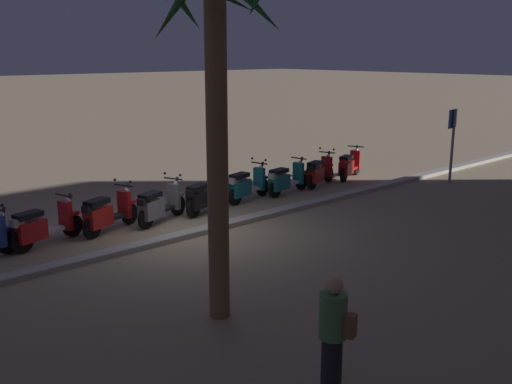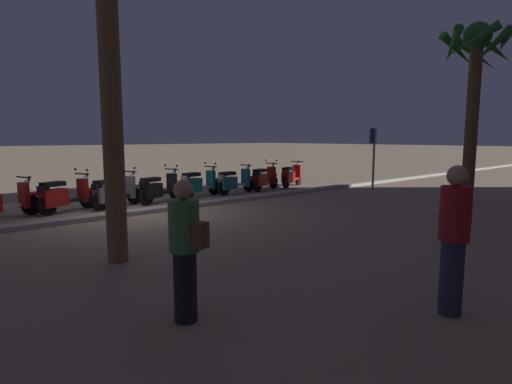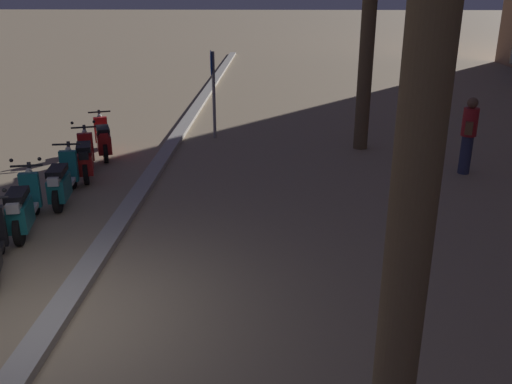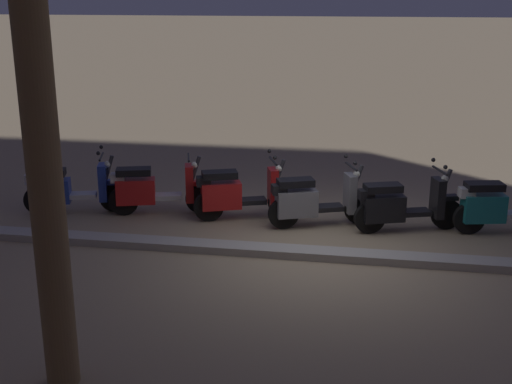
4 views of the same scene
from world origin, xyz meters
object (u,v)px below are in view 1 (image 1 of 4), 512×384
scooter_red_mid_front (349,166)px  crossing_sign (452,137)px  scooter_grey_gap_after_mid (159,206)px  pedestrian_window_shopping (333,335)px  scooter_red_far_back (319,172)px  scooter_red_mid_rear (107,214)px  scooter_teal_last_in_row (285,180)px  scooter_red_second_in_line (42,227)px  scooter_black_tail_end (205,197)px  scooter_teal_lead_nearest (246,186)px  palm_tree_far_corner (216,40)px

scooter_red_mid_front → crossing_sign: (-1.99, 2.57, 1.05)m
scooter_grey_gap_after_mid → pedestrian_window_shopping: bearing=72.5°
scooter_red_far_back → scooter_red_mid_rear: (7.34, -0.07, 0.01)m
scooter_teal_last_in_row → scooter_grey_gap_after_mid: bearing=0.5°
scooter_red_far_back → scooter_red_second_in_line: size_ratio=0.94×
scooter_teal_last_in_row → crossing_sign: 5.78m
scooter_red_far_back → scooter_grey_gap_after_mid: 6.01m
scooter_red_far_back → scooter_black_tail_end: size_ratio=0.96×
scooter_red_far_back → scooter_red_second_in_line: bearing=-0.6°
scooter_teal_lead_nearest → pedestrian_window_shopping: bearing=55.5°
scooter_red_mid_rear → pedestrian_window_shopping: bearing=81.9°
scooter_red_far_back → scooter_grey_gap_after_mid: same height
scooter_red_mid_front → scooter_teal_lead_nearest: bearing=-0.2°
scooter_red_mid_front → scooter_grey_gap_after_mid: (7.61, 0.18, 0.01)m
scooter_grey_gap_after_mid → pedestrian_window_shopping: size_ratio=1.11×
pedestrian_window_shopping → scooter_grey_gap_after_mid: bearing=-107.5°
scooter_teal_lead_nearest → scooter_red_second_in_line: scooter_teal_lead_nearest is taller
scooter_grey_gap_after_mid → scooter_red_mid_rear: bearing=-6.7°
scooter_red_mid_front → pedestrian_window_shopping: bearing=38.4°
crossing_sign → scooter_red_mid_rear: bearing=-13.1°
crossing_sign → scooter_teal_last_in_row: bearing=-25.4°
scooter_teal_lead_nearest → crossing_sign: (-6.56, 2.59, 1.04)m
scooter_red_mid_rear → pedestrian_window_shopping: 8.07m
crossing_sign → pedestrian_window_shopping: (12.08, 5.43, -0.66)m
scooter_red_mid_front → scooter_red_far_back: size_ratio=1.03×
scooter_black_tail_end → scooter_red_second_in_line: bearing=-2.4°
scooter_red_mid_rear → scooter_grey_gap_after_mid: bearing=173.3°
scooter_teal_lead_nearest → crossing_sign: size_ratio=0.76×
scooter_teal_lead_nearest → crossing_sign: bearing=158.5°
scooter_red_mid_front → scooter_red_far_back: scooter_red_far_back is taller
scooter_teal_lead_nearest → scooter_grey_gap_after_mid: (3.04, 0.19, -0.01)m
scooter_red_far_back → pedestrian_window_shopping: 11.61m
scooter_grey_gap_after_mid → scooter_black_tail_end: bearing=-179.8°
scooter_red_far_back → crossing_sign: crossing_sign is taller
palm_tree_far_corner → pedestrian_window_shopping: 4.45m
scooter_teal_last_in_row → scooter_black_tail_end: size_ratio=1.04×
scooter_black_tail_end → scooter_red_second_in_line: 4.31m
scooter_red_far_back → crossing_sign: 4.50m
scooter_red_mid_rear → scooter_red_mid_front: bearing=-179.9°
scooter_grey_gap_after_mid → crossing_sign: (-9.61, 2.40, 1.05)m
scooter_red_mid_front → scooter_red_far_back: bearing=3.0°
scooter_red_far_back → palm_tree_far_corner: size_ratio=0.30×
scooter_teal_lead_nearest → scooter_black_tail_end: size_ratio=1.02×
scooter_red_mid_front → pedestrian_window_shopping: 12.88m
scooter_teal_lead_nearest → scooter_grey_gap_after_mid: same height
scooter_black_tail_end → scooter_red_second_in_line: size_ratio=0.98×
scooter_red_second_in_line → palm_tree_far_corner: size_ratio=0.32×
scooter_teal_last_in_row → scooter_red_second_in_line: same height
scooter_teal_last_in_row → scooter_teal_lead_nearest: 1.44m
scooter_grey_gap_after_mid → scooter_red_second_in_line: bearing=-3.8°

